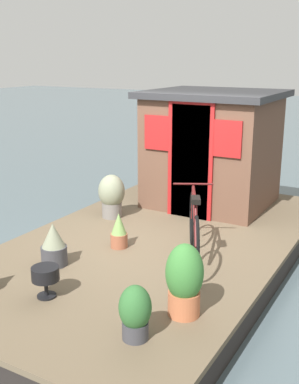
% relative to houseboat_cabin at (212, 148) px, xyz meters
% --- Properties ---
extents(ground_plane, '(60.00, 60.00, 0.00)m').
position_rel_houseboat_cabin_xyz_m(ground_plane, '(-1.86, 0.00, -1.32)').
color(ground_plane, '#4C5B60').
extents(houseboat_deck, '(5.94, 3.34, 0.39)m').
position_rel_houseboat_cabin_xyz_m(houseboat_deck, '(-1.86, 0.00, -1.12)').
color(houseboat_deck, brown).
rests_on(houseboat_deck, ground_plane).
extents(houseboat_cabin, '(1.87, 2.04, 1.84)m').
position_rel_houseboat_cabin_xyz_m(houseboat_cabin, '(0.00, 0.00, 0.00)').
color(houseboat_cabin, brown).
rests_on(houseboat_cabin, houseboat_deck).
extents(bicycle, '(1.49, 0.81, 0.84)m').
position_rel_houseboat_cabin_xyz_m(bicycle, '(-2.22, -0.71, -0.54)').
color(bicycle, black).
rests_on(bicycle, houseboat_deck).
extents(potted_plant_succulent, '(0.40, 0.40, 0.66)m').
position_rel_houseboat_cabin_xyz_m(potted_plant_succulent, '(-1.42, 1.02, -0.58)').
color(potted_plant_succulent, slate).
rests_on(potted_plant_succulent, houseboat_deck).
extents(potted_plant_sage, '(0.29, 0.29, 0.50)m').
position_rel_houseboat_cabin_xyz_m(potted_plant_sage, '(-4.02, -0.98, -0.68)').
color(potted_plant_sage, '#38383D').
rests_on(potted_plant_sage, houseboat_deck).
extents(potted_plant_mint, '(0.22, 0.22, 0.45)m').
position_rel_houseboat_cabin_xyz_m(potted_plant_mint, '(-2.36, 0.28, -0.72)').
color(potted_plant_mint, '#935138').
rests_on(potted_plant_mint, houseboat_deck).
extents(potted_plant_fern, '(0.31, 0.31, 0.51)m').
position_rel_houseboat_cabin_xyz_m(potted_plant_fern, '(-3.19, 0.64, -0.69)').
color(potted_plant_fern, '#38383D').
rests_on(potted_plant_fern, houseboat_deck).
extents(potted_plant_lavender, '(0.36, 0.36, 0.72)m').
position_rel_houseboat_cabin_xyz_m(potted_plant_lavender, '(-3.45, -1.17, -0.57)').
color(potted_plant_lavender, '#B2603D').
rests_on(potted_plant_lavender, houseboat_deck).
extents(charcoal_grill, '(0.28, 0.28, 0.33)m').
position_rel_houseboat_cabin_xyz_m(charcoal_grill, '(-3.83, 0.20, -0.69)').
color(charcoal_grill, black).
rests_on(charcoal_grill, houseboat_deck).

